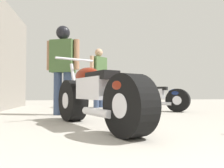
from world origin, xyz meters
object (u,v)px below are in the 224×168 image
motorcycle_black_naked (154,97)px  mechanic_in_blue (99,74)px  mechanic_with_helmet (63,61)px  motorcycle_maroon_cruiser (96,96)px

motorcycle_black_naked → mechanic_in_blue: size_ratio=0.85×
mechanic_in_blue → mechanic_with_helmet: mechanic_with_helmet is taller
motorcycle_maroon_cruiser → motorcycle_black_naked: bearing=54.7°
motorcycle_black_naked → mechanic_in_blue: mechanic_in_blue is taller
motorcycle_maroon_cruiser → mechanic_with_helmet: bearing=109.4°
motorcycle_maroon_cruiser → mechanic_in_blue: 3.53m
motorcycle_maroon_cruiser → mechanic_in_blue: size_ratio=1.15×
motorcycle_black_naked → mechanic_with_helmet: bearing=-163.4°
motorcycle_black_naked → mechanic_in_blue: (-1.24, 1.26, 0.65)m
mechanic_in_blue → motorcycle_black_naked: bearing=-45.4°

